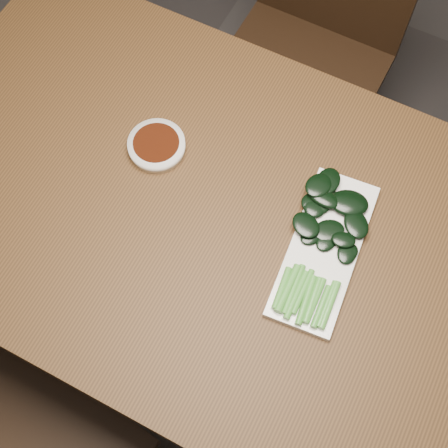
# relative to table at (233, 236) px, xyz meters

# --- Properties ---
(ground) EXTENTS (6.00, 6.00, 0.00)m
(ground) POSITION_rel_table_xyz_m (0.00, 0.00, -0.68)
(ground) COLOR #302D2D
(ground) RESTS_ON ground
(table) EXTENTS (1.40, 0.80, 0.75)m
(table) POSITION_rel_table_xyz_m (0.00, 0.00, 0.00)
(table) COLOR #462B14
(table) RESTS_ON ground
(chair_far) EXTENTS (0.43, 0.43, 0.89)m
(chair_far) POSITION_rel_table_xyz_m (-0.10, 0.67, -0.19)
(chair_far) COLOR black
(chair_far) RESTS_ON ground
(sauce_bowl) EXTENTS (0.11, 0.11, 0.03)m
(sauce_bowl) POSITION_rel_table_xyz_m (-0.21, 0.07, 0.09)
(sauce_bowl) COLOR white
(sauce_bowl) RESTS_ON table
(serving_plate) EXTENTS (0.15, 0.33, 0.01)m
(serving_plate) POSITION_rel_table_xyz_m (0.18, 0.02, 0.08)
(serving_plate) COLOR white
(serving_plate) RESTS_ON table
(gai_lan) EXTENTS (0.16, 0.31, 0.02)m
(gai_lan) POSITION_rel_table_xyz_m (0.16, 0.04, 0.09)
(gai_lan) COLOR #4C9C36
(gai_lan) RESTS_ON serving_plate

